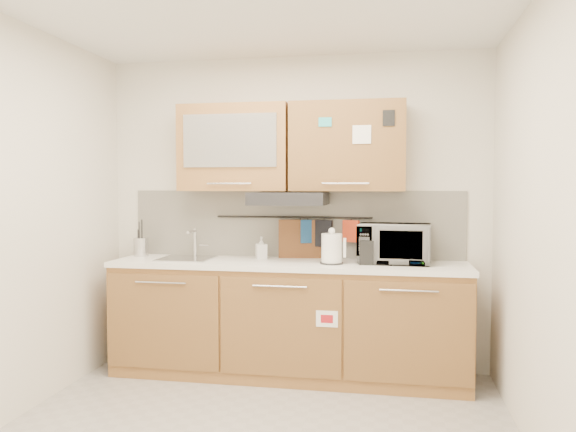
% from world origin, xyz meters
% --- Properties ---
extents(wall_back, '(3.20, 0.00, 3.20)m').
position_xyz_m(wall_back, '(0.00, 1.50, 1.30)').
color(wall_back, silver).
rests_on(wall_back, ground).
extents(wall_left, '(0.00, 3.00, 3.00)m').
position_xyz_m(wall_left, '(-1.60, 0.00, 1.30)').
color(wall_left, silver).
rests_on(wall_left, ground).
extents(wall_right, '(0.00, 3.00, 3.00)m').
position_xyz_m(wall_right, '(1.60, 0.00, 1.30)').
color(wall_right, silver).
rests_on(wall_right, ground).
extents(base_cabinet, '(2.80, 0.64, 0.88)m').
position_xyz_m(base_cabinet, '(0.00, 1.19, 0.41)').
color(base_cabinet, '#A17439').
rests_on(base_cabinet, floor).
extents(countertop, '(2.82, 0.62, 0.04)m').
position_xyz_m(countertop, '(0.00, 1.19, 0.90)').
color(countertop, white).
rests_on(countertop, base_cabinet).
extents(backsplash, '(2.80, 0.02, 0.56)m').
position_xyz_m(backsplash, '(0.00, 1.49, 1.20)').
color(backsplash, silver).
rests_on(backsplash, countertop).
extents(upper_cabinets, '(1.82, 0.37, 0.70)m').
position_xyz_m(upper_cabinets, '(-0.00, 1.32, 1.83)').
color(upper_cabinets, '#A17439').
rests_on(upper_cabinets, wall_back).
extents(range_hood, '(0.60, 0.46, 0.10)m').
position_xyz_m(range_hood, '(0.00, 1.25, 1.42)').
color(range_hood, black).
rests_on(range_hood, upper_cabinets).
extents(sink, '(0.42, 0.40, 0.26)m').
position_xyz_m(sink, '(-0.85, 1.21, 0.92)').
color(sink, silver).
rests_on(sink, countertop).
extents(utensil_rail, '(1.30, 0.02, 0.02)m').
position_xyz_m(utensil_rail, '(0.00, 1.45, 1.26)').
color(utensil_rail, black).
rests_on(utensil_rail, backsplash).
extents(utensil_crock, '(0.14, 0.14, 0.31)m').
position_xyz_m(utensil_crock, '(-1.30, 1.32, 1.00)').
color(utensil_crock, silver).
rests_on(utensil_crock, countertop).
extents(kettle, '(0.20, 0.18, 0.28)m').
position_xyz_m(kettle, '(0.36, 1.13, 1.03)').
color(kettle, white).
rests_on(kettle, countertop).
extents(toaster, '(0.25, 0.16, 0.19)m').
position_xyz_m(toaster, '(0.69, 1.17, 1.02)').
color(toaster, black).
rests_on(toaster, countertop).
extents(microwave, '(0.57, 0.40, 0.30)m').
position_xyz_m(microwave, '(0.83, 1.27, 1.07)').
color(microwave, '#999999').
rests_on(microwave, countertop).
extents(soap_bottle, '(0.11, 0.11, 0.19)m').
position_xyz_m(soap_bottle, '(-0.24, 1.32, 1.01)').
color(soap_bottle, '#999999').
rests_on(soap_bottle, countertop).
extents(cutting_board, '(0.35, 0.07, 0.44)m').
position_xyz_m(cutting_board, '(0.06, 1.44, 1.02)').
color(cutting_board, brown).
rests_on(cutting_board, utensil_rail).
extents(oven_mitt, '(0.12, 0.07, 0.19)m').
position_xyz_m(oven_mitt, '(0.12, 1.44, 1.14)').
color(oven_mitt, navy).
rests_on(oven_mitt, utensil_rail).
extents(dark_pouch, '(0.15, 0.08, 0.22)m').
position_xyz_m(dark_pouch, '(0.26, 1.44, 1.13)').
color(dark_pouch, black).
rests_on(dark_pouch, utensil_rail).
extents(pot_holder, '(0.14, 0.08, 0.18)m').
position_xyz_m(pot_holder, '(0.48, 1.44, 1.15)').
color(pot_holder, red).
rests_on(pot_holder, utensil_rail).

